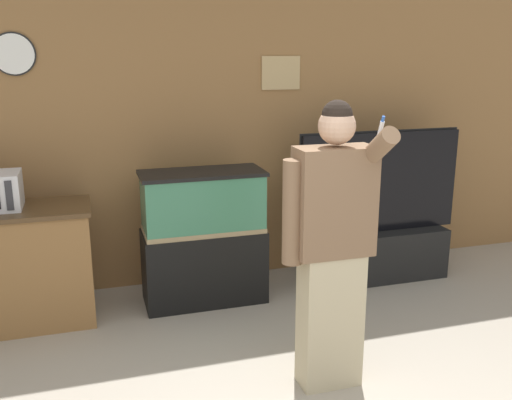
{
  "coord_description": "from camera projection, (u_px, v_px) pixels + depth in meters",
  "views": [
    {
      "loc": [
        -0.72,
        -1.75,
        2.07
      ],
      "look_at": [
        0.42,
        1.96,
        1.05
      ],
      "focal_mm": 40.0,
      "sensor_mm": 36.0,
      "label": 1
    }
  ],
  "objects": [
    {
      "name": "aquarium_on_stand",
      "position": [
        203.0,
        237.0,
        4.75
      ],
      "size": [
        1.01,
        0.46,
        1.12
      ],
      "color": "black",
      "rests_on": "ground_plane"
    },
    {
      "name": "person_standing",
      "position": [
        331.0,
        244.0,
        3.43
      ],
      "size": [
        0.57,
        0.43,
        1.8
      ],
      "color": "#BCAD89",
      "rests_on": "ground_plane"
    },
    {
      "name": "tv_on_stand",
      "position": [
        377.0,
        237.0,
        5.26
      ],
      "size": [
        1.56,
        0.4,
        1.39
      ],
      "color": "black",
      "rests_on": "ground_plane"
    },
    {
      "name": "wall_back_paneled",
      "position": [
        168.0,
        141.0,
        4.99
      ],
      "size": [
        10.0,
        0.08,
        2.6
      ],
      "color": "olive",
      "rests_on": "ground_plane"
    }
  ]
}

